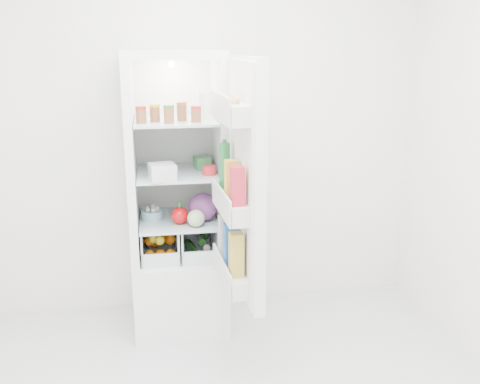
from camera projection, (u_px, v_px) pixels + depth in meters
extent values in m
cube|color=white|center=(203.00, 125.00, 3.63)|extent=(3.00, 0.02, 2.60)
cube|color=white|center=(180.00, 287.00, 3.60)|extent=(0.60, 0.60, 0.50)
cube|color=white|center=(173.00, 54.00, 3.20)|extent=(0.60, 0.60, 0.05)
cube|color=white|center=(174.00, 152.00, 3.63)|extent=(0.60, 0.05, 1.25)
cube|color=white|center=(132.00, 162.00, 3.33)|extent=(0.05, 0.60, 1.25)
cube|color=white|center=(219.00, 159.00, 3.41)|extent=(0.05, 0.60, 1.25)
cube|color=white|center=(174.00, 153.00, 3.60)|extent=(0.50, 0.01, 1.25)
sphere|color=white|center=(171.00, 64.00, 3.41)|extent=(0.05, 0.05, 0.05)
cube|color=silver|center=(178.00, 219.00, 3.45)|extent=(0.49, 0.53, 0.01)
cube|color=silver|center=(177.00, 173.00, 3.37)|extent=(0.49, 0.53, 0.02)
cube|color=silver|center=(175.00, 121.00, 3.28)|extent=(0.49, 0.53, 0.02)
cylinder|color=#B21919|center=(141.00, 116.00, 3.10)|extent=(0.06, 0.06, 0.08)
cylinder|color=gold|center=(155.00, 115.00, 3.16)|extent=(0.06, 0.06, 0.08)
cylinder|color=#267226|center=(169.00, 116.00, 3.10)|extent=(0.06, 0.06, 0.08)
cylinder|color=brown|center=(182.00, 114.00, 3.21)|extent=(0.06, 0.06, 0.08)
cylinder|color=#B21919|center=(196.00, 115.00, 3.16)|extent=(0.06, 0.06, 0.08)
cylinder|color=white|center=(201.00, 105.00, 3.30)|extent=(0.05, 0.05, 0.16)
cube|color=silver|center=(162.00, 172.00, 3.15)|extent=(0.17, 0.17, 0.10)
cylinder|color=red|center=(209.00, 170.00, 3.28)|extent=(0.10, 0.10, 0.06)
cube|color=silver|center=(164.00, 168.00, 3.37)|extent=(0.17, 0.15, 0.04)
cube|color=#408E49|center=(202.00, 162.00, 3.45)|extent=(0.11, 0.14, 0.07)
sphere|color=#511C51|center=(203.00, 207.00, 3.38)|extent=(0.18, 0.18, 0.18)
sphere|color=red|center=(180.00, 215.00, 3.33)|extent=(0.11, 0.11, 0.11)
cylinder|color=#84B8C6|center=(152.00, 215.00, 3.41)|extent=(0.17, 0.17, 0.06)
sphere|color=#B4C594|center=(196.00, 218.00, 3.28)|extent=(0.11, 0.11, 0.11)
sphere|color=#F85C0D|center=(150.00, 256.00, 3.36)|extent=(0.07, 0.07, 0.07)
sphere|color=#F85C0D|center=(161.00, 255.00, 3.37)|extent=(0.07, 0.07, 0.07)
sphere|color=#F85C0D|center=(171.00, 254.00, 3.38)|extent=(0.07, 0.07, 0.07)
sphere|color=#F85C0D|center=(150.00, 241.00, 3.46)|extent=(0.07, 0.07, 0.07)
sphere|color=#F85C0D|center=(160.00, 240.00, 3.47)|extent=(0.07, 0.07, 0.07)
sphere|color=#F85C0D|center=(170.00, 240.00, 3.48)|extent=(0.07, 0.07, 0.07)
sphere|color=#F85C0D|center=(155.00, 242.00, 3.59)|extent=(0.07, 0.07, 0.07)
sphere|color=yellow|center=(153.00, 239.00, 3.39)|extent=(0.06, 0.06, 0.06)
sphere|color=yellow|center=(164.00, 232.00, 3.51)|extent=(0.06, 0.06, 0.06)
sphere|color=yellow|center=(160.00, 240.00, 3.36)|extent=(0.06, 0.06, 0.06)
cylinder|color=#1B4B19|center=(192.00, 248.00, 3.52)|extent=(0.09, 0.21, 0.05)
cylinder|color=#1B4B19|center=(203.00, 237.00, 3.56)|extent=(0.08, 0.21, 0.05)
sphere|color=white|center=(199.00, 254.00, 3.41)|extent=(0.05, 0.05, 0.05)
sphere|color=white|center=(207.00, 248.00, 3.43)|extent=(0.05, 0.05, 0.05)
cube|color=white|center=(247.00, 181.00, 2.86)|extent=(0.10, 0.60, 1.30)
cube|color=white|center=(240.00, 182.00, 2.85)|extent=(0.04, 0.56, 1.26)
cube|color=silver|center=(231.00, 111.00, 2.74)|extent=(0.14, 0.51, 0.10)
cube|color=silver|center=(231.00, 205.00, 2.87)|extent=(0.14, 0.51, 0.10)
cube|color=silver|center=(232.00, 273.00, 2.98)|extent=(0.14, 0.51, 0.10)
sphere|color=#A17D49|center=(235.00, 102.00, 2.61)|extent=(0.05, 0.05, 0.05)
sphere|color=#A17D49|center=(231.00, 100.00, 2.68)|extent=(0.05, 0.05, 0.05)
sphere|color=#A17D49|center=(228.00, 99.00, 2.76)|extent=(0.05, 0.05, 0.05)
cylinder|color=#1C632D|center=(225.00, 166.00, 2.96)|extent=(0.06, 0.06, 0.26)
cube|color=gold|center=(231.00, 179.00, 2.80)|extent=(0.07, 0.07, 0.20)
cube|color=red|center=(237.00, 186.00, 2.66)|extent=(0.07, 0.07, 0.20)
cube|color=silver|center=(225.00, 236.00, 3.07)|extent=(0.07, 0.07, 0.24)
cube|color=blue|center=(230.00, 245.00, 2.93)|extent=(0.07, 0.07, 0.24)
cube|color=gold|center=(236.00, 255.00, 2.79)|extent=(0.07, 0.07, 0.24)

